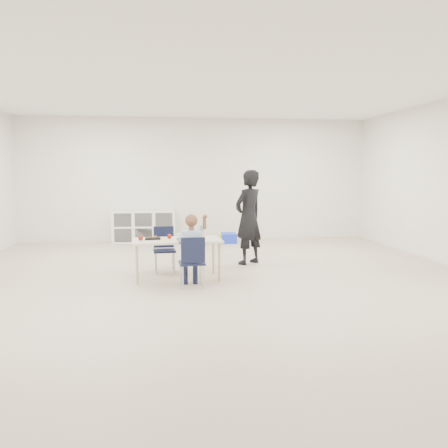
{
  "coord_description": "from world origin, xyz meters",
  "views": [
    {
      "loc": [
        -0.75,
        -6.46,
        1.56
      ],
      "look_at": [
        0.07,
        0.0,
        0.85
      ],
      "focal_mm": 38.0,
      "sensor_mm": 36.0,
      "label": 1
    }
  ],
  "objects": [
    {
      "name": "room",
      "position": [
        0.0,
        0.0,
        1.4
      ],
      "size": [
        9.0,
        9.02,
        2.8
      ],
      "color": "#B6A88C",
      "rests_on": "ground"
    },
    {
      "name": "table",
      "position": [
        -0.57,
        0.42,
        0.3
      ],
      "size": [
        1.32,
        0.72,
        0.59
      ],
      "rotation": [
        0.0,
        0.0,
        0.06
      ],
      "color": "#F7E9C5",
      "rests_on": "ground"
    },
    {
      "name": "chair_near",
      "position": [
        -0.38,
        -0.11,
        0.35
      ],
      "size": [
        0.36,
        0.34,
        0.71
      ],
      "primitive_type": null,
      "rotation": [
        0.0,
        0.0,
        0.06
      ],
      "color": "black",
      "rests_on": "ground"
    },
    {
      "name": "chair_far",
      "position": [
        -0.75,
        0.95,
        0.35
      ],
      "size": [
        0.36,
        0.34,
        0.71
      ],
      "primitive_type": null,
      "rotation": [
        0.0,
        0.0,
        0.06
      ],
      "color": "black",
      "rests_on": "ground"
    },
    {
      "name": "child",
      "position": [
        -0.38,
        -0.11,
        0.56
      ],
      "size": [
        0.5,
        0.5,
        1.11
      ],
      "primitive_type": null,
      "rotation": [
        0.0,
        0.0,
        0.06
      ],
      "color": "#B4C7F3",
      "rests_on": "chair_near"
    },
    {
      "name": "lunch_tray_near",
      "position": [
        -0.43,
        0.45,
        0.6
      ],
      "size": [
        0.23,
        0.17,
        0.03
      ],
      "primitive_type": "cube",
      "rotation": [
        0.0,
        0.0,
        0.06
      ],
      "color": "black",
      "rests_on": "table"
    },
    {
      "name": "lunch_tray_far",
      "position": [
        -0.92,
        0.46,
        0.6
      ],
      "size": [
        0.23,
        0.17,
        0.03
      ],
      "primitive_type": "cube",
      "rotation": [
        0.0,
        0.0,
        0.06
      ],
      "color": "black",
      "rests_on": "table"
    },
    {
      "name": "milk_carton",
      "position": [
        -0.54,
        0.27,
        0.64
      ],
      "size": [
        0.07,
        0.07,
        0.1
      ],
      "primitive_type": "cube",
      "rotation": [
        0.0,
        0.0,
        0.06
      ],
      "color": "white",
      "rests_on": "table"
    },
    {
      "name": "bread_roll",
      "position": [
        -0.31,
        0.36,
        0.62
      ],
      "size": [
        0.09,
        0.09,
        0.07
      ],
      "primitive_type": "ellipsoid",
      "color": "#BD824D",
      "rests_on": "table"
    },
    {
      "name": "apple_near",
      "position": [
        -0.67,
        0.49,
        0.62
      ],
      "size": [
        0.07,
        0.07,
        0.07
      ],
      "primitive_type": "sphere",
      "color": "maroon",
      "rests_on": "table"
    },
    {
      "name": "apple_far",
      "position": [
        -1.09,
        0.36,
        0.62
      ],
      "size": [
        0.07,
        0.07,
        0.07
      ],
      "primitive_type": "sphere",
      "color": "maroon",
      "rests_on": "table"
    },
    {
      "name": "cubby_shelf",
      "position": [
        -1.2,
        4.28,
        0.35
      ],
      "size": [
        1.4,
        0.4,
        0.7
      ],
      "primitive_type": "cube",
      "color": "white",
      "rests_on": "ground"
    },
    {
      "name": "adult",
      "position": [
        0.68,
        1.44,
        0.8
      ],
      "size": [
        0.7,
        0.66,
        1.61
      ],
      "primitive_type": "imported",
      "rotation": [
        0.0,
        0.0,
        3.81
      ],
      "color": "black",
      "rests_on": "ground"
    },
    {
      "name": "bin_red",
      "position": [
        -0.03,
        3.79,
        0.1
      ],
      "size": [
        0.33,
        0.42,
        0.2
      ],
      "primitive_type": "cube",
      "rotation": [
        0.0,
        0.0,
        0.04
      ],
      "color": "#B52A12",
      "rests_on": "ground"
    },
    {
      "name": "bin_yellow",
      "position": [
        0.65,
        3.97,
        0.11
      ],
      "size": [
        0.42,
        0.49,
        0.21
      ],
      "primitive_type": "cube",
      "rotation": [
        0.0,
        0.0,
        -0.22
      ],
      "color": "yellow",
      "rests_on": "ground"
    },
    {
      "name": "bin_blue",
      "position": [
        0.68,
        3.93,
        0.11
      ],
      "size": [
        0.36,
        0.45,
        0.21
      ],
      "primitive_type": "cube",
      "rotation": [
        0.0,
        0.0,
        -0.04
      ],
      "color": "#1A32C5",
      "rests_on": "ground"
    }
  ]
}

